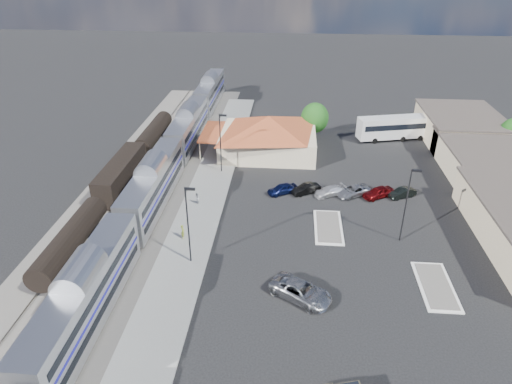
{
  "coord_description": "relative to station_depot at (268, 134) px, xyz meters",
  "views": [
    {
      "loc": [
        -0.86,
        -44.56,
        29.75
      ],
      "look_at": [
        -4.95,
        5.07,
        2.8
      ],
      "focal_mm": 32.0,
      "sensor_mm": 36.0,
      "label": 1
    }
  ],
  "objects": [
    {
      "name": "parked_car_c",
      "position": [
        9.19,
        -13.89,
        -2.49
      ],
      "size": [
        4.73,
        3.55,
        1.28
      ],
      "primitive_type": "imported",
      "rotation": [
        0.0,
        0.0,
        -1.11
      ],
      "color": "silver",
      "rests_on": "ground"
    },
    {
      "name": "coach_bus",
      "position": [
        21.33,
        7.44,
        -0.79
      ],
      "size": [
        12.95,
        5.69,
        4.06
      ],
      "rotation": [
        0.0,
        0.0,
        1.81
      ],
      "color": "white",
      "rests_on": "ground"
    },
    {
      "name": "traffic_island_north",
      "position": [
        18.56,
        -32.0,
        -3.03
      ],
      "size": [
        3.3,
        7.5,
        0.21
      ],
      "color": "silver",
      "rests_on": "ground"
    },
    {
      "name": "person_b",
      "position": [
        -8.16,
        -17.84,
        -2.17
      ],
      "size": [
        0.65,
        0.81,
        1.57
      ],
      "primitive_type": "imported",
      "rotation": [
        0.0,
        0.0,
        -1.49
      ],
      "color": "silver",
      "rests_on": "platform"
    },
    {
      "name": "lamp_lot",
      "position": [
        16.66,
        -24.0,
        2.21
      ],
      "size": [
        1.08,
        0.25,
        9.0
      ],
      "color": "black",
      "rests_on": "ground"
    },
    {
      "name": "railbed",
      "position": [
        -16.44,
        -16.0,
        -3.07
      ],
      "size": [
        16.0,
        100.0,
        0.12
      ],
      "primitive_type": "cube",
      "color": "#4C4944",
      "rests_on": "ground"
    },
    {
      "name": "passenger_train",
      "position": [
        -13.44,
        -18.71,
        -0.26
      ],
      "size": [
        3.0,
        104.0,
        5.55
      ],
      "color": "silver",
      "rests_on": "ground"
    },
    {
      "name": "parked_car_a",
      "position": [
        2.79,
        -13.89,
        -2.43
      ],
      "size": [
        4.42,
        3.46,
        1.41
      ],
      "primitive_type": "imported",
      "rotation": [
        0.0,
        0.0,
        -1.06
      ],
      "color": "#0B133A",
      "rests_on": "ground"
    },
    {
      "name": "traffic_island_south",
      "position": [
        8.56,
        -22.0,
        -3.03
      ],
      "size": [
        3.3,
        7.5,
        0.21
      ],
      "color": "silver",
      "rests_on": "ground"
    },
    {
      "name": "freight_cars",
      "position": [
        -19.44,
        -13.95,
        -1.21
      ],
      "size": [
        2.8,
        46.0,
        4.0
      ],
      "color": "black",
      "rests_on": "ground"
    },
    {
      "name": "buildings_east",
      "position": [
        32.56,
        -9.72,
        -0.86
      ],
      "size": [
        14.4,
        51.4,
        4.8
      ],
      "color": "#C6B28C",
      "rests_on": "ground"
    },
    {
      "name": "station_depot",
      "position": [
        0.0,
        0.0,
        0.0
      ],
      "size": [
        18.35,
        12.24,
        6.2
      ],
      "color": "#C0A98C",
      "rests_on": "ground"
    },
    {
      "name": "platform",
      "position": [
        -7.44,
        -18.0,
        -3.04
      ],
      "size": [
        5.5,
        92.0,
        0.18
      ],
      "primitive_type": "cube",
      "color": "gray",
      "rests_on": "ground"
    },
    {
      "name": "tree_depot",
      "position": [
        7.56,
        6.0,
        0.89
      ],
      "size": [
        4.71,
        4.71,
        6.63
      ],
      "color": "#382314",
      "rests_on": "ground"
    },
    {
      "name": "ground",
      "position": [
        4.56,
        -24.0,
        -3.13
      ],
      "size": [
        280.0,
        280.0,
        0.0
      ],
      "primitive_type": "plane",
      "color": "black",
      "rests_on": "ground"
    },
    {
      "name": "parked_car_f",
      "position": [
        18.79,
        -13.59,
        -2.49
      ],
      "size": [
        4.08,
        2.96,
        1.28
      ],
      "primitive_type": "imported",
      "rotation": [
        0.0,
        0.0,
        -1.1
      ],
      "color": "black",
      "rests_on": "ground"
    },
    {
      "name": "parked_car_e",
      "position": [
        15.59,
        -13.89,
        -2.39
      ],
      "size": [
        4.63,
        3.74,
        1.48
      ],
      "primitive_type": "imported",
      "rotation": [
        0.0,
        0.0,
        -1.03
      ],
      "color": "#660B0D",
      "rests_on": "ground"
    },
    {
      "name": "person_a",
      "position": [
        -8.2,
        -25.85,
        -2.08
      ],
      "size": [
        0.58,
        0.73,
        1.74
      ],
      "primitive_type": "imported",
      "rotation": [
        0.0,
        0.0,
        1.87
      ],
      "color": "#A5B438",
      "rests_on": "platform"
    },
    {
      "name": "parked_car_d",
      "position": [
        12.39,
        -13.59,
        -2.45
      ],
      "size": [
        5.36,
        4.51,
        1.36
      ],
      "primitive_type": "imported",
      "rotation": [
        0.0,
        0.0,
        -1.01
      ],
      "color": "gray",
      "rests_on": "ground"
    },
    {
      "name": "suv",
      "position": [
        5.2,
        -34.72,
        -2.27
      ],
      "size": [
        6.75,
        5.71,
        1.72
      ],
      "primitive_type": "imported",
      "rotation": [
        0.0,
        0.0,
        1.01
      ],
      "color": "gray",
      "rests_on": "ground"
    },
    {
      "name": "lamp_plat_s",
      "position": [
        -6.34,
        -30.0,
        2.21
      ],
      "size": [
        1.08,
        0.25,
        9.0
      ],
      "color": "black",
      "rests_on": "ground"
    },
    {
      "name": "parked_car_b",
      "position": [
        5.99,
        -13.59,
        -2.46
      ],
      "size": [
        4.26,
        3.27,
        1.35
      ],
      "primitive_type": "imported",
      "rotation": [
        0.0,
        0.0,
        -1.05
      ],
      "color": "black",
      "rests_on": "ground"
    },
    {
      "name": "lamp_plat_n",
      "position": [
        -6.34,
        -8.0,
        2.21
      ],
      "size": [
        1.08,
        0.25,
        9.0
      ],
      "color": "black",
      "rests_on": "ground"
    }
  ]
}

